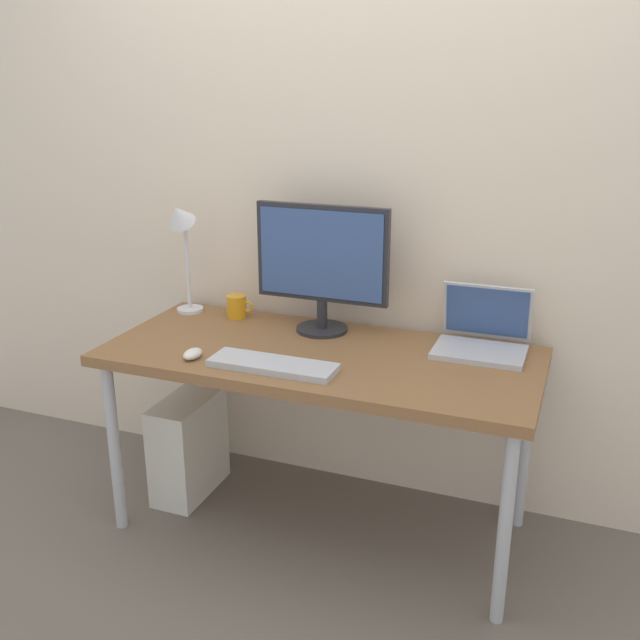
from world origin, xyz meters
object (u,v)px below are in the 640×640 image
Objects in this scene: laptop at (483,335)px; mouse at (193,354)px; coffee_mug at (237,306)px; desk_lamp at (181,233)px; computer_tower at (189,446)px; desk at (320,367)px; monitor at (322,261)px; keyboard at (273,365)px.

laptop is 3.56× the size of mouse.
laptop reaches higher than coffee_mug.
desk_lamp is at bearing -179.27° from laptop.
mouse reaches higher than computer_tower.
desk is at bearing -28.05° from coffee_mug.
computer_tower is (-0.53, -0.17, -0.79)m from monitor.
mouse is at bearing -126.50° from monitor.
desk_lamp is (-0.68, 0.21, 0.40)m from desk.
keyboard is at bearing -25.45° from computer_tower.
monitor reaches higher than coffee_mug.
keyboard is 0.58m from coffee_mug.
keyboard is at bearing 3.36° from mouse.
laptop reaches higher than mouse.
coffee_mug reaches higher than desk.
mouse is 0.63m from computer_tower.
monitor is at bearing 18.27° from computer_tower.
mouse is at bearing -56.54° from desk_lamp.
laptop is at bearing -0.96° from coffee_mug.
monitor reaches higher than desk.
laptop is (0.54, 0.23, 0.12)m from desk.
computer_tower is at bearing 154.55° from keyboard.
desk_lamp is (-1.22, -0.02, 0.28)m from laptop.
coffee_mug is at bearing 151.95° from desk.
coffee_mug is (-0.06, 0.46, 0.03)m from mouse.
keyboard is 4.89× the size of mouse.
monitor reaches higher than computer_tower.
coffee_mug is at bearing 8.28° from desk_lamp.
mouse is (-0.93, -0.45, -0.04)m from laptop.
desk is at bearing 29.33° from mouse.
computer_tower is at bearing 128.56° from mouse.
monitor is 0.65m from laptop.
mouse is (-0.32, -0.43, -0.26)m from monitor.
coffee_mug is (-0.46, 0.24, 0.11)m from desk.
coffee_mug is 0.61m from computer_tower.
desk is at bearing -17.33° from desk_lamp.
keyboard is 0.77m from computer_tower.
desk is 13.52× the size of coffee_mug.
desk_lamp is 5.31× the size of mouse.
keyboard is (-0.02, -0.41, -0.27)m from monitor.
desk_lamp is 0.61m from mouse.
monitor is at bearing -4.91° from coffee_mug.
laptop reaches higher than keyboard.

